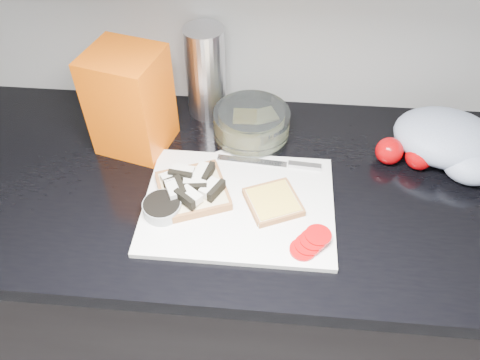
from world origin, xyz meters
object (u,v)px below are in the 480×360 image
object	(u,v)px
cutting_board	(239,204)
steel_canister	(206,73)
bread_bag	(130,101)
glass_bowl	(251,125)

from	to	relation	value
cutting_board	steel_canister	size ratio (longest dim) A/B	1.72
steel_canister	cutting_board	bearing A→B (deg)	-71.15
cutting_board	bread_bag	bearing A→B (deg)	144.90
glass_bowl	steel_canister	distance (m)	0.17
cutting_board	bread_bag	world-z (taller)	bread_bag
cutting_board	glass_bowl	world-z (taller)	glass_bowl
bread_bag	steel_canister	xyz separation A→B (m)	(0.15, 0.14, -0.01)
cutting_board	steel_canister	bearing A→B (deg)	108.85
glass_bowl	steel_canister	world-z (taller)	steel_canister
bread_bag	steel_canister	distance (m)	0.21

